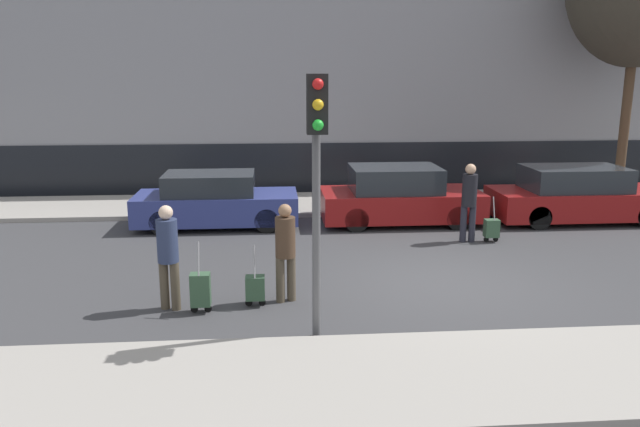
% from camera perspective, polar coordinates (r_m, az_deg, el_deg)
% --- Properties ---
extents(ground_plane, '(80.00, 80.00, 0.00)m').
position_cam_1_polar(ground_plane, '(11.95, 11.05, -6.18)').
color(ground_plane, '#38383A').
extents(sidewalk_near, '(28.00, 2.50, 0.12)m').
position_cam_1_polar(sidewalk_near, '(8.66, 17.87, -13.74)').
color(sidewalk_near, gray).
rests_on(sidewalk_near, ground_plane).
extents(sidewalk_far, '(28.00, 3.00, 0.12)m').
position_cam_1_polar(sidewalk_far, '(18.53, 5.30, 0.99)').
color(sidewalk_far, gray).
rests_on(sidewalk_far, ground_plane).
extents(building_facade, '(28.00, 2.61, 9.16)m').
position_cam_1_polar(building_facade, '(21.59, 3.93, 14.71)').
color(building_facade, gray).
rests_on(building_facade, ground_plane).
extents(parked_car_0, '(4.06, 1.71, 1.37)m').
position_cam_1_polar(parked_car_0, '(15.99, -9.58, 1.10)').
color(parked_car_0, navy).
rests_on(parked_car_0, ground_plane).
extents(parked_car_1, '(4.10, 1.90, 1.47)m').
position_cam_1_polar(parked_car_1, '(16.27, 7.22, 1.52)').
color(parked_car_1, maroon).
rests_on(parked_car_1, ground_plane).
extents(parked_car_2, '(4.55, 1.79, 1.44)m').
position_cam_1_polar(parked_car_2, '(17.65, 22.48, 1.49)').
color(parked_car_2, maroon).
rests_on(parked_car_2, ground_plane).
extents(pedestrian_left, '(0.34, 0.34, 1.76)m').
position_cam_1_polar(pedestrian_left, '(10.44, -13.74, -3.34)').
color(pedestrian_left, '#4C4233').
rests_on(pedestrian_left, ground_plane).
extents(trolley_left, '(0.34, 0.29, 1.20)m').
position_cam_1_polar(trolley_left, '(10.38, -10.88, -6.86)').
color(trolley_left, '#335138').
rests_on(trolley_left, ground_plane).
extents(pedestrian_center, '(0.34, 0.34, 1.70)m').
position_cam_1_polar(pedestrian_center, '(10.52, -3.18, -3.06)').
color(pedestrian_center, '#4C4233').
rests_on(pedestrian_center, ground_plane).
extents(trolley_center, '(0.34, 0.29, 1.06)m').
position_cam_1_polar(trolley_center, '(10.55, -5.95, -6.78)').
color(trolley_center, '#335138').
rests_on(trolley_center, ground_plane).
extents(pedestrian_right, '(0.35, 0.34, 1.82)m').
position_cam_1_polar(pedestrian_right, '(14.63, 13.48, 1.42)').
color(pedestrian_right, '#23232D').
rests_on(pedestrian_right, ground_plane).
extents(trolley_right, '(0.34, 0.29, 1.07)m').
position_cam_1_polar(trolley_right, '(14.90, 15.42, -1.31)').
color(trolley_right, '#335138').
rests_on(trolley_right, ground_plane).
extents(traffic_light, '(0.28, 0.47, 3.82)m').
position_cam_1_polar(traffic_light, '(8.60, -0.30, 5.34)').
color(traffic_light, '#515154').
rests_on(traffic_light, ground_plane).
extents(parked_bicycle, '(1.77, 0.06, 0.96)m').
position_cam_1_polar(parked_bicycle, '(18.47, 8.04, 2.24)').
color(parked_bicycle, black).
rests_on(parked_bicycle, sidewalk_far).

